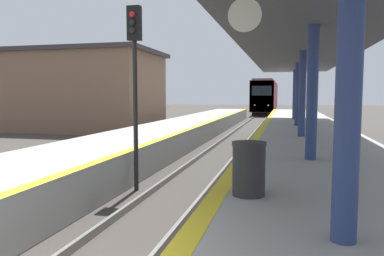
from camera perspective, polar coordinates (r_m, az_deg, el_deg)
The scene contains 5 objects.
train at distance 56.31m, azimuth 11.21°, elevation 4.67°, with size 2.89×22.06×4.63m.
signal_near at distance 10.25m, azimuth -8.73°, elevation 9.62°, with size 0.36×0.31×4.96m.
station_canopy at distance 15.00m, azimuth 16.60°, elevation 11.30°, with size 4.40×26.69×3.45m.
trash_bin at distance 5.99m, azimuth 8.65°, elevation -6.12°, with size 0.54×0.54×0.85m.
station_building at distance 30.42m, azimuth -18.90°, elevation 5.42°, with size 14.66×7.81×5.88m.
Camera 1 is at (2.66, -2.66, 2.61)m, focal length 35.00 mm.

